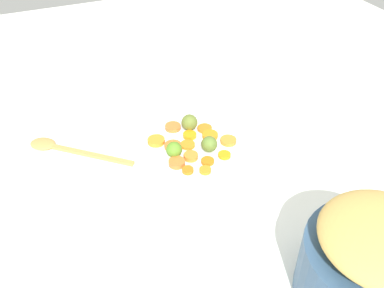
% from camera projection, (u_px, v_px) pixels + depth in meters
% --- Properties ---
extents(tabletop, '(2.40, 2.40, 0.02)m').
position_uv_depth(tabletop, '(180.00, 163.00, 1.07)').
color(tabletop, white).
rests_on(tabletop, ground).
extents(serving_bowl_carrots, '(0.22, 0.22, 0.08)m').
position_uv_depth(serving_bowl_carrots, '(192.00, 161.00, 1.00)').
color(serving_bowl_carrots, white).
rests_on(serving_bowl_carrots, tabletop).
extents(metal_pot, '(0.24, 0.24, 0.13)m').
position_uv_depth(metal_pot, '(371.00, 274.00, 0.72)').
color(metal_pot, '#314E6F').
rests_on(metal_pot, tabletop).
extents(carrot_slice_0, '(0.05, 0.05, 0.01)m').
position_uv_depth(carrot_slice_0, '(228.00, 141.00, 0.98)').
color(carrot_slice_0, orange).
rests_on(carrot_slice_0, serving_bowl_carrots).
extents(carrot_slice_1, '(0.04, 0.04, 0.01)m').
position_uv_depth(carrot_slice_1, '(191.00, 156.00, 0.94)').
color(carrot_slice_1, orange).
rests_on(carrot_slice_1, serving_bowl_carrots).
extents(carrot_slice_2, '(0.05, 0.05, 0.01)m').
position_uv_depth(carrot_slice_2, '(189.00, 144.00, 0.97)').
color(carrot_slice_2, orange).
rests_on(carrot_slice_2, serving_bowl_carrots).
extents(carrot_slice_3, '(0.04, 0.04, 0.01)m').
position_uv_depth(carrot_slice_3, '(210.00, 135.00, 1.00)').
color(carrot_slice_3, orange).
rests_on(carrot_slice_3, serving_bowl_carrots).
extents(carrot_slice_4, '(0.04, 0.04, 0.01)m').
position_uv_depth(carrot_slice_4, '(208.00, 161.00, 0.93)').
color(carrot_slice_4, orange).
rests_on(carrot_slice_4, serving_bowl_carrots).
extents(carrot_slice_5, '(0.06, 0.06, 0.01)m').
position_uv_depth(carrot_slice_5, '(173.00, 146.00, 0.97)').
color(carrot_slice_5, orange).
rests_on(carrot_slice_5, serving_bowl_carrots).
extents(carrot_slice_6, '(0.04, 0.04, 0.01)m').
position_uv_depth(carrot_slice_6, '(177.00, 163.00, 0.92)').
color(carrot_slice_6, orange).
rests_on(carrot_slice_6, serving_bowl_carrots).
extents(carrot_slice_7, '(0.03, 0.03, 0.01)m').
position_uv_depth(carrot_slice_7, '(205.00, 170.00, 0.90)').
color(carrot_slice_7, orange).
rests_on(carrot_slice_7, serving_bowl_carrots).
extents(carrot_slice_8, '(0.06, 0.06, 0.01)m').
position_uv_depth(carrot_slice_8, '(156.00, 141.00, 0.98)').
color(carrot_slice_8, orange).
rests_on(carrot_slice_8, serving_bowl_carrots).
extents(carrot_slice_9, '(0.04, 0.04, 0.01)m').
position_uv_depth(carrot_slice_9, '(190.00, 135.00, 1.00)').
color(carrot_slice_9, orange).
rests_on(carrot_slice_9, serving_bowl_carrots).
extents(carrot_slice_10, '(0.04, 0.04, 0.01)m').
position_uv_depth(carrot_slice_10, '(224.00, 155.00, 0.94)').
color(carrot_slice_10, orange).
rests_on(carrot_slice_10, serving_bowl_carrots).
extents(carrot_slice_11, '(0.04, 0.04, 0.01)m').
position_uv_depth(carrot_slice_11, '(173.00, 127.00, 1.02)').
color(carrot_slice_11, orange).
rests_on(carrot_slice_11, serving_bowl_carrots).
extents(carrot_slice_12, '(0.03, 0.03, 0.01)m').
position_uv_depth(carrot_slice_12, '(205.00, 128.00, 1.02)').
color(carrot_slice_12, orange).
rests_on(carrot_slice_12, serving_bowl_carrots).
extents(carrot_slice_13, '(0.03, 0.03, 0.01)m').
position_uv_depth(carrot_slice_13, '(188.00, 170.00, 0.90)').
color(carrot_slice_13, orange).
rests_on(carrot_slice_13, serving_bowl_carrots).
extents(brussels_sprout_0, '(0.04, 0.04, 0.04)m').
position_uv_depth(brussels_sprout_0, '(174.00, 149.00, 0.94)').
color(brussels_sprout_0, '#568725').
rests_on(brussels_sprout_0, serving_bowl_carrots).
extents(brussels_sprout_1, '(0.04, 0.04, 0.04)m').
position_uv_depth(brussels_sprout_1, '(209.00, 144.00, 0.95)').
color(brussels_sprout_1, '#58752D').
rests_on(brussels_sprout_1, serving_bowl_carrots).
extents(brussels_sprout_2, '(0.04, 0.04, 0.04)m').
position_uv_depth(brussels_sprout_2, '(189.00, 122.00, 1.02)').
color(brussels_sprout_2, olive).
rests_on(brussels_sprout_2, serving_bowl_carrots).
extents(wooden_spoon, '(0.24, 0.21, 0.01)m').
position_uv_depth(wooden_spoon, '(61.00, 148.00, 1.09)').
color(wooden_spoon, tan).
rests_on(wooden_spoon, tabletop).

